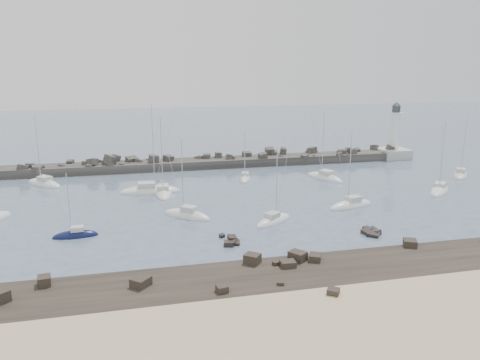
% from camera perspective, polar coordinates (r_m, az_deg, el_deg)
% --- Properties ---
extents(ground, '(400.00, 400.00, 0.00)m').
position_cam_1_polar(ground, '(70.97, 1.00, -4.62)').
color(ground, '#495C73').
rests_on(ground, ground).
extents(sand_strip, '(140.00, 14.00, 1.00)m').
position_cam_1_polar(sand_strip, '(43.38, 11.98, -17.53)').
color(sand_strip, '#C4B087').
rests_on(sand_strip, ground).
extents(rock_shelf, '(140.00, 12.54, 1.86)m').
position_cam_1_polar(rock_shelf, '(51.46, 7.06, -12.05)').
color(rock_shelf, black).
rests_on(rock_shelf, ground).
extents(rock_cluster_near, '(2.39, 4.41, 1.70)m').
position_cam_1_polar(rock_cluster_near, '(60.94, -1.07, -7.69)').
color(rock_cluster_near, black).
rests_on(rock_cluster_near, ground).
extents(rock_cluster_far, '(2.73, 3.70, 1.38)m').
position_cam_1_polar(rock_cluster_far, '(66.75, 15.73, -6.28)').
color(rock_cluster_far, black).
rests_on(rock_cluster_far, ground).
extents(breakwater, '(115.00, 7.30, 5.53)m').
position_cam_1_polar(breakwater, '(106.01, -8.03, 1.59)').
color(breakwater, '#312E2B').
rests_on(breakwater, ground).
extents(lighthouse, '(7.00, 7.00, 14.60)m').
position_cam_1_polar(lighthouse, '(122.85, 18.19, 4.00)').
color(lighthouse, '#ACABA6').
rests_on(lighthouse, ground).
extents(sailboat_1, '(8.57, 8.67, 14.74)m').
position_cam_1_polar(sailboat_1, '(97.89, -22.79, -0.48)').
color(sailboat_1, white).
rests_on(sailboat_1, ground).
extents(sailboat_2, '(6.03, 2.07, 9.66)m').
position_cam_1_polar(sailboat_2, '(67.00, -19.41, -6.43)').
color(sailboat_2, '#0E143D').
rests_on(sailboat_2, ground).
extents(sailboat_3, '(3.24, 9.54, 14.89)m').
position_cam_1_polar(sailboat_3, '(85.16, -9.33, -1.58)').
color(sailboat_3, white).
rests_on(sailboat_3, ground).
extents(sailboat_4, '(11.10, 4.04, 17.08)m').
position_cam_1_polar(sailboat_4, '(86.52, -10.92, -1.40)').
color(sailboat_4, white).
rests_on(sailboat_4, ground).
extents(sailboat_5, '(7.79, 7.26, 13.04)m').
position_cam_1_polar(sailboat_5, '(71.80, -6.46, -4.36)').
color(sailboat_5, white).
rests_on(sailboat_5, ground).
extents(sailboat_6, '(4.11, 6.96, 10.69)m').
position_cam_1_polar(sailboat_6, '(94.46, 0.63, 0.12)').
color(sailboat_6, white).
rests_on(sailboat_6, ground).
extents(sailboat_7, '(7.47, 6.36, 12.03)m').
position_cam_1_polar(sailboat_7, '(69.16, 4.10, -5.03)').
color(sailboat_7, white).
rests_on(sailboat_7, ground).
extents(sailboat_8, '(8.86, 4.77, 13.49)m').
position_cam_1_polar(sailboat_8, '(78.50, 13.38, -3.08)').
color(sailboat_8, white).
rests_on(sailboat_8, ground).
extents(sailboat_9, '(6.46, 9.78, 14.91)m').
position_cam_1_polar(sailboat_9, '(96.69, 10.26, 0.22)').
color(sailboat_9, white).
rests_on(sailboat_9, ground).
extents(sailboat_10, '(8.31, 8.42, 14.19)m').
position_cam_1_polar(sailboat_10, '(92.96, 23.13, -1.23)').
color(sailboat_10, white).
rests_on(sailboat_10, ground).
extents(sailboat_11, '(7.20, 7.84, 13.03)m').
position_cam_1_polar(sailboat_11, '(107.89, 25.28, 0.51)').
color(sailboat_11, white).
rests_on(sailboat_11, ground).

